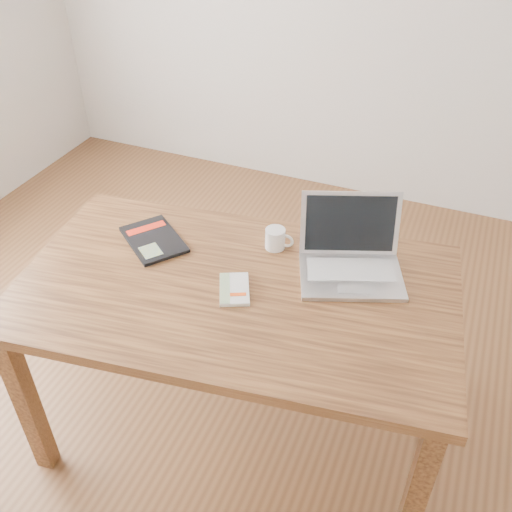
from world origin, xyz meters
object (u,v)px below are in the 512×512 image
at_px(white_guidebook, 234,289).
at_px(coffee_mug, 276,238).
at_px(laptop, 351,257).
at_px(black_guidebook, 154,239).
at_px(desk, 236,306).

relative_size(white_guidebook, coffee_mug, 1.75).
relative_size(white_guidebook, laptop, 0.43).
distance_m(black_guidebook, coffee_mug, 0.46).
distance_m(white_guidebook, black_guidebook, 0.42).
bearing_deg(coffee_mug, black_guidebook, -165.36).
bearing_deg(desk, coffee_mug, 71.63).
relative_size(desk, laptop, 3.67).
bearing_deg(desk, white_guidebook, -84.47).
relative_size(laptop, coffee_mug, 4.03).
height_order(desk, white_guidebook, white_guidebook).
bearing_deg(black_guidebook, coffee_mug, -35.16).
distance_m(black_guidebook, laptop, 0.73).
bearing_deg(coffee_mug, white_guidebook, -101.25).
bearing_deg(white_guidebook, black_guidebook, 134.83).
distance_m(desk, coffee_mug, 0.29).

